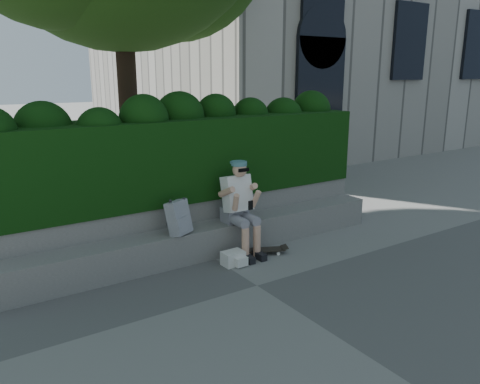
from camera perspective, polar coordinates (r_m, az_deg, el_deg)
ground at (r=6.01m, az=2.09°, el=-11.34°), size 80.00×80.00×0.00m
bench_ledge at (r=6.90m, az=-3.94°, el=-5.87°), size 6.00×0.45×0.45m
planter_wall at (r=7.24m, az=-5.81°, el=-3.65°), size 6.00×0.50×0.75m
hedge at (r=7.20m, az=-6.84°, el=4.21°), size 6.00×1.00×1.20m
person at (r=6.80m, az=-0.08°, el=-1.46°), size 0.40×0.76×1.38m
skateboard at (r=6.95m, az=2.51°, el=-7.10°), size 0.73×0.47×0.08m
backpack_plaid at (r=6.45m, az=-7.49°, el=-3.12°), size 0.36×0.29×0.47m
backpack_ground at (r=6.58m, az=-0.86°, el=-8.06°), size 0.31×0.22×0.19m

